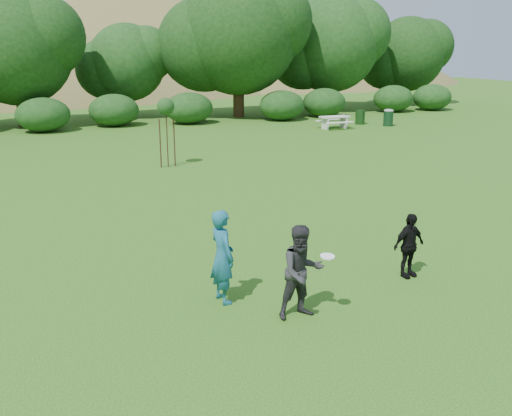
# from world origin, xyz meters

# --- Properties ---
(ground) EXTENTS (120.00, 120.00, 0.00)m
(ground) POSITION_xyz_m (0.00, 0.00, 0.00)
(ground) COLOR #19470C
(ground) RESTS_ON ground
(player_teal) EXTENTS (0.52, 0.73, 1.90)m
(player_teal) POSITION_xyz_m (-1.79, 0.64, 0.95)
(player_teal) COLOR #18566E
(player_teal) RESTS_ON ground
(player_grey) EXTENTS (0.90, 0.71, 1.80)m
(player_grey) POSITION_xyz_m (-0.70, -0.60, 0.90)
(player_grey) COLOR #272629
(player_grey) RESTS_ON ground
(player_black) EXTENTS (0.88, 0.46, 1.44)m
(player_black) POSITION_xyz_m (2.36, 0.14, 0.72)
(player_black) COLOR black
(player_black) RESTS_ON ground
(trash_can_near) EXTENTS (0.60, 0.60, 0.90)m
(trash_can_near) POSITION_xyz_m (15.59, 21.32, 0.45)
(trash_can_near) COLOR #163613
(trash_can_near) RESTS_ON ground
(frisbee) EXTENTS (0.27, 0.27, 0.05)m
(frisbee) POSITION_xyz_m (-0.31, -0.84, 1.23)
(frisbee) COLOR white
(frisbee) RESTS_ON ground
(sapling) EXTENTS (0.70, 0.70, 2.85)m
(sapling) POSITION_xyz_m (0.79, 13.63, 2.42)
(sapling) COLOR #352314
(sapling) RESTS_ON ground
(picnic_table) EXTENTS (1.80, 1.48, 0.76)m
(picnic_table) POSITION_xyz_m (13.03, 20.27, 0.52)
(picnic_table) COLOR beige
(picnic_table) RESTS_ON ground
(trash_can_lidded) EXTENTS (0.60, 0.60, 1.05)m
(trash_can_lidded) POSITION_xyz_m (16.73, 19.93, 0.54)
(trash_can_lidded) COLOR #12331B
(trash_can_lidded) RESTS_ON ground
(hillside) EXTENTS (150.00, 72.00, 52.00)m
(hillside) POSITION_xyz_m (-0.56, 68.45, -11.97)
(hillside) COLOR olive
(hillside) RESTS_ON ground
(tree_row) EXTENTS (53.92, 10.38, 9.62)m
(tree_row) POSITION_xyz_m (3.23, 28.68, 4.87)
(tree_row) COLOR #3A2616
(tree_row) RESTS_ON ground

